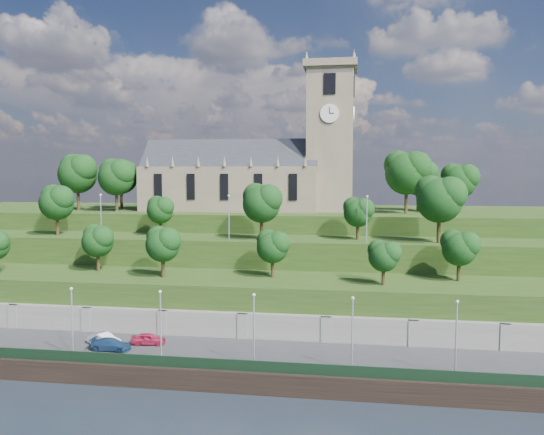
% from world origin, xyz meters
% --- Properties ---
extents(ground, '(320.00, 320.00, 0.00)m').
position_xyz_m(ground, '(0.00, 0.00, 0.00)').
color(ground, black).
rests_on(ground, ground).
extents(promenade, '(160.00, 12.00, 2.00)m').
position_xyz_m(promenade, '(0.00, 6.00, 1.00)').
color(promenade, '#2D2D30').
rests_on(promenade, ground).
extents(quay_wall, '(160.00, 0.50, 2.20)m').
position_xyz_m(quay_wall, '(0.00, -0.05, 1.10)').
color(quay_wall, black).
rests_on(quay_wall, ground).
extents(fence, '(160.00, 0.10, 1.20)m').
position_xyz_m(fence, '(0.00, 0.60, 2.60)').
color(fence, black).
rests_on(fence, promenade).
extents(retaining_wall, '(160.00, 2.10, 5.00)m').
position_xyz_m(retaining_wall, '(0.00, 11.97, 2.50)').
color(retaining_wall, slate).
rests_on(retaining_wall, ground).
extents(embankment_lower, '(160.00, 12.00, 8.00)m').
position_xyz_m(embankment_lower, '(0.00, 18.00, 4.00)').
color(embankment_lower, '#223A13').
rests_on(embankment_lower, ground).
extents(embankment_upper, '(160.00, 10.00, 12.00)m').
position_xyz_m(embankment_upper, '(0.00, 29.00, 6.00)').
color(embankment_upper, '#223A13').
rests_on(embankment_upper, ground).
extents(hilltop, '(160.00, 32.00, 15.00)m').
position_xyz_m(hilltop, '(0.00, 50.00, 7.50)').
color(hilltop, '#223A13').
rests_on(hilltop, ground).
extents(church, '(38.60, 12.35, 27.60)m').
position_xyz_m(church, '(0.79, 45.98, 22.52)').
color(church, '#71624F').
rests_on(church, hilltop).
extents(trees_lower, '(67.05, 8.27, 6.81)m').
position_xyz_m(trees_lower, '(0.32, 18.17, 12.36)').
color(trees_lower, black).
rests_on(trees_lower, embankment_lower).
extents(trees_upper, '(64.96, 8.29, 9.54)m').
position_xyz_m(trees_upper, '(6.41, 27.71, 17.64)').
color(trees_upper, black).
rests_on(trees_upper, embankment_upper).
extents(trees_hilltop, '(75.28, 16.31, 10.70)m').
position_xyz_m(trees_hilltop, '(-0.03, 44.01, 21.69)').
color(trees_hilltop, black).
rests_on(trees_hilltop, hilltop).
extents(lamp_posts_promenade, '(60.36, 0.36, 7.57)m').
position_xyz_m(lamp_posts_promenade, '(-2.00, 2.50, 6.39)').
color(lamp_posts_promenade, '#B2B2B7').
rests_on(lamp_posts_promenade, promenade).
extents(lamp_posts_upper, '(40.36, 0.36, 6.70)m').
position_xyz_m(lamp_posts_upper, '(0.00, 26.00, 15.93)').
color(lamp_posts_upper, '#B2B2B7').
rests_on(lamp_posts_upper, embankment_upper).
extents(car_left, '(4.07, 2.03, 1.33)m').
position_xyz_m(car_left, '(-5.30, 7.35, 2.67)').
color(car_left, '#AB1C3D').
rests_on(car_left, promenade).
extents(car_middle, '(4.57, 3.14, 1.43)m').
position_xyz_m(car_middle, '(-10.22, 6.21, 2.71)').
color(car_middle, silver).
rests_on(car_middle, promenade).
extents(car_right, '(4.59, 1.93, 1.32)m').
position_xyz_m(car_right, '(-8.72, 4.81, 2.66)').
color(car_right, navy).
rests_on(car_right, promenade).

